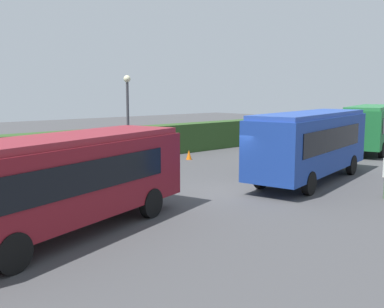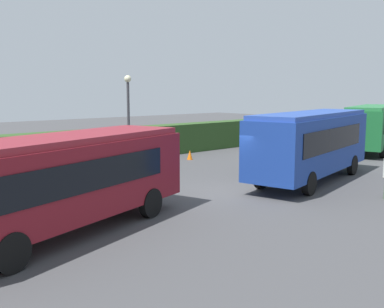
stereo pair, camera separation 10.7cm
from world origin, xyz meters
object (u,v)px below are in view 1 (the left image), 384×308
at_px(traffic_cone, 189,155).
at_px(bus_blue, 311,142).
at_px(bus_green, 371,126).
at_px(lamppost, 128,112).
at_px(bus_maroon, 64,178).
at_px(person_center, 339,135).

bearing_deg(traffic_cone, bus_blue, -91.79).
bearing_deg(bus_green, lamppost, 146.96).
bearing_deg(traffic_cone, bus_maroon, -146.41).
bearing_deg(lamppost, bus_green, -15.77).
bearing_deg(bus_blue, bus_green, 2.28).
distance_m(bus_blue, traffic_cone, 9.02).
xyz_separation_m(bus_blue, lamppost, (-5.05, 7.74, 1.32)).
height_order(bus_blue, bus_green, bus_blue).
bearing_deg(bus_green, bus_maroon, 168.34).
bearing_deg(bus_blue, traffic_cone, 77.04).
distance_m(person_center, traffic_cone, 12.56).
relative_size(person_center, traffic_cone, 3.22).
bearing_deg(bus_green, person_center, 67.81).
relative_size(bus_green, lamppost, 1.75).
height_order(person_center, traffic_cone, person_center).
bearing_deg(bus_green, traffic_cone, 135.92).
height_order(bus_blue, lamppost, lamppost).
bearing_deg(bus_maroon, traffic_cone, 17.13).
bearing_deg(traffic_cone, bus_green, -26.82).
height_order(bus_green, lamppost, lamppost).
xyz_separation_m(bus_blue, traffic_cone, (0.28, 8.87, -1.58)).
bearing_deg(bus_maroon, lamppost, 28.36).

